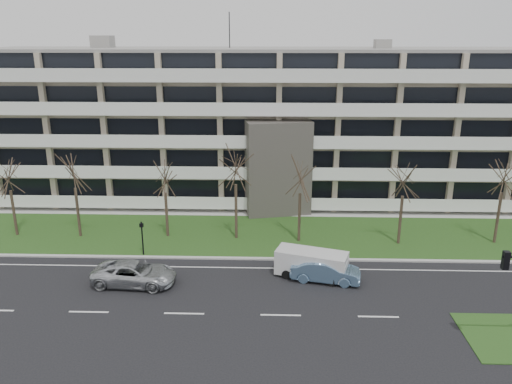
{
  "coord_description": "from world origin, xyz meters",
  "views": [
    {
      "loc": [
        -0.68,
        -27.11,
        16.51
      ],
      "look_at": [
        -1.84,
        10.0,
        4.82
      ],
      "focal_mm": 35.0,
      "sensor_mm": 36.0,
      "label": 1
    }
  ],
  "objects_px": {
    "white_van": "(312,262)",
    "pedestrian_signal": "(142,234)",
    "silver_pickup": "(134,274)",
    "blue_sedan": "(326,270)"
  },
  "relations": [
    {
      "from": "silver_pickup",
      "to": "blue_sedan",
      "type": "distance_m",
      "value": 13.29
    },
    {
      "from": "white_van",
      "to": "pedestrian_signal",
      "type": "bearing_deg",
      "value": -176.18
    },
    {
      "from": "pedestrian_signal",
      "to": "silver_pickup",
      "type": "bearing_deg",
      "value": -70.74
    },
    {
      "from": "silver_pickup",
      "to": "pedestrian_signal",
      "type": "xyz_separation_m",
      "value": [
        -0.58,
        4.73,
        0.99
      ]
    },
    {
      "from": "white_van",
      "to": "pedestrian_signal",
      "type": "height_order",
      "value": "pedestrian_signal"
    },
    {
      "from": "pedestrian_signal",
      "to": "white_van",
      "type": "bearing_deg",
      "value": -1.89
    },
    {
      "from": "blue_sedan",
      "to": "white_van",
      "type": "relative_size",
      "value": 0.9
    },
    {
      "from": "blue_sedan",
      "to": "white_van",
      "type": "bearing_deg",
      "value": 67.54
    },
    {
      "from": "silver_pickup",
      "to": "white_van",
      "type": "height_order",
      "value": "white_van"
    },
    {
      "from": "white_van",
      "to": "pedestrian_signal",
      "type": "distance_m",
      "value": 13.37
    }
  ]
}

